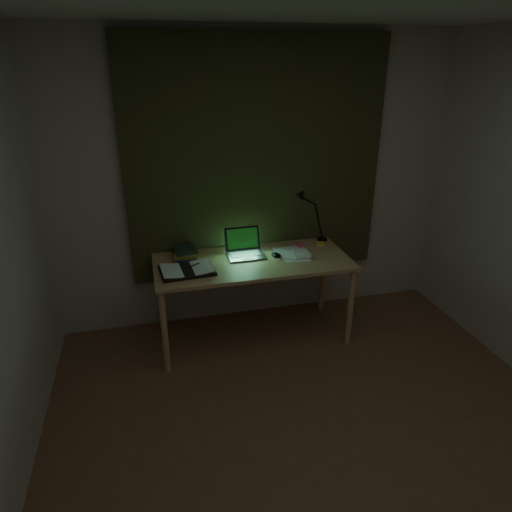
{
  "coord_description": "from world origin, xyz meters",
  "views": [
    {
      "loc": [
        -0.93,
        -1.75,
        2.26
      ],
      "look_at": [
        -0.14,
        1.45,
        0.82
      ],
      "focal_mm": 32.0,
      "sensor_mm": 36.0,
      "label": 1
    }
  ],
  "objects": [
    {
      "name": "floor",
      "position": [
        0.0,
        0.0,
        0.0
      ],
      "size": [
        3.5,
        4.0,
        0.0
      ],
      "primitive_type": "cube",
      "color": "brown",
      "rests_on": "ground"
    },
    {
      "name": "wall_back",
      "position": [
        0.0,
        2.0,
        1.25
      ],
      "size": [
        3.5,
        0.0,
        2.5
      ],
      "primitive_type": "cube",
      "color": "beige",
      "rests_on": "ground"
    },
    {
      "name": "curtain",
      "position": [
        0.0,
        1.96,
        1.45
      ],
      "size": [
        2.2,
        0.06,
        2.0
      ],
      "primitive_type": "cube",
      "color": "#34371B",
      "rests_on": "wall_back"
    },
    {
      "name": "desk",
      "position": [
        -0.14,
        1.57,
        0.37
      ],
      "size": [
        1.6,
        0.7,
        0.73
      ],
      "primitive_type": null,
      "color": "tan",
      "rests_on": "floor"
    },
    {
      "name": "laptop",
      "position": [
        -0.17,
        1.66,
        0.84
      ],
      "size": [
        0.32,
        0.35,
        0.22
      ],
      "primitive_type": null,
      "rotation": [
        0.0,
        0.0,
        0.02
      ],
      "color": "#AFAFB4",
      "rests_on": "desk"
    },
    {
      "name": "open_textbook",
      "position": [
        -0.68,
        1.48,
        0.75
      ],
      "size": [
        0.43,
        0.32,
        0.04
      ],
      "primitive_type": null,
      "rotation": [
        0.0,
        0.0,
        0.08
      ],
      "color": "white",
      "rests_on": "desk"
    },
    {
      "name": "book_stack",
      "position": [
        -0.67,
        1.76,
        0.78
      ],
      "size": [
        0.2,
        0.24,
        0.09
      ],
      "primitive_type": null,
      "rotation": [
        0.0,
        0.0,
        0.06
      ],
      "color": "white",
      "rests_on": "desk"
    },
    {
      "name": "loose_papers",
      "position": [
        0.24,
        1.59,
        0.74
      ],
      "size": [
        0.37,
        0.38,
        0.02
      ],
      "primitive_type": null,
      "rotation": [
        0.0,
        0.0,
        -0.24
      ],
      "color": "white",
      "rests_on": "desk"
    },
    {
      "name": "mouse",
      "position": [
        0.07,
        1.58,
        0.75
      ],
      "size": [
        0.09,
        0.12,
        0.04
      ],
      "primitive_type": "ellipsoid",
      "rotation": [
        0.0,
        0.0,
        0.33
      ],
      "color": "black",
      "rests_on": "desk"
    },
    {
      "name": "sticky_yellow",
      "position": [
        0.53,
        1.77,
        0.74
      ],
      "size": [
        0.09,
        0.09,
        0.02
      ],
      "primitive_type": "cube",
      "rotation": [
        0.0,
        0.0,
        -0.37
      ],
      "color": "yellow",
      "rests_on": "desk"
    },
    {
      "name": "sticky_pink",
      "position": [
        0.34,
        1.77,
        0.74
      ],
      "size": [
        0.1,
        0.1,
        0.02
      ],
      "primitive_type": "cube",
      "rotation": [
        0.0,
        0.0,
        0.35
      ],
      "color": "#E65971",
      "rests_on": "desk"
    },
    {
      "name": "desk_lamp",
      "position": [
        0.58,
        1.85,
        0.98
      ],
      "size": [
        0.34,
        0.27,
        0.5
      ],
      "primitive_type": null,
      "rotation": [
        0.0,
        0.0,
        -0.03
      ],
      "color": "black",
      "rests_on": "desk"
    }
  ]
}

